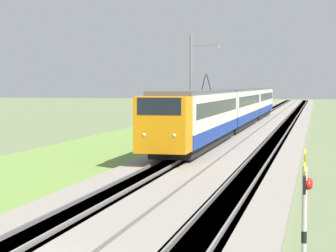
% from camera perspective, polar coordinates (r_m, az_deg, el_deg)
% --- Properties ---
extents(ballast_main, '(240.00, 4.40, 0.30)m').
position_cam_1_polar(ballast_main, '(63.50, 5.91, -0.31)').
color(ballast_main, gray).
rests_on(ballast_main, ground).
extents(ballast_adjacent, '(240.00, 4.40, 0.30)m').
position_cam_1_polar(ballast_adjacent, '(63.11, 10.04, -0.37)').
color(ballast_adjacent, gray).
rests_on(ballast_adjacent, ground).
extents(track_main, '(240.00, 1.57, 0.45)m').
position_cam_1_polar(track_main, '(63.49, 5.91, -0.30)').
color(track_main, '#4C4238').
rests_on(track_main, ground).
extents(track_adjacent, '(240.00, 1.57, 0.45)m').
position_cam_1_polar(track_adjacent, '(63.11, 10.04, -0.36)').
color(track_adjacent, '#4C4238').
rests_on(track_adjacent, ground).
extents(grass_verge, '(240.00, 11.72, 0.12)m').
position_cam_1_polar(grass_verge, '(64.33, 1.31, -0.32)').
color(grass_verge, olive).
rests_on(grass_verge, ground).
extents(passenger_train, '(63.35, 2.82, 5.20)m').
position_cam_1_polar(passenger_train, '(63.82, 5.97, 1.77)').
color(passenger_train, orange).
rests_on(passenger_train, ground).
extents(crossing_signal_far, '(0.70, 0.23, 3.08)m').
position_cam_1_polar(crossing_signal_far, '(14.20, 11.86, -6.91)').
color(crossing_signal_far, beige).
rests_on(crossing_signal_far, ground).
extents(catenary_mast_mid, '(0.22, 2.56, 8.78)m').
position_cam_1_polar(catenary_mast_mid, '(56.36, 2.07, 3.68)').
color(catenary_mast_mid, slate).
rests_on(catenary_mast_mid, ground).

